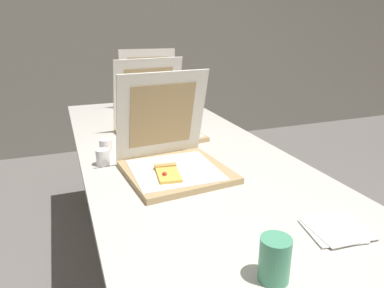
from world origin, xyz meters
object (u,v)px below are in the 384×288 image
at_px(pizza_box_front, 173,159).
at_px(cup_white_near_center, 103,157).
at_px(cup_printed_front, 275,259).
at_px(cup_white_mid, 106,147).
at_px(pizza_box_back, 152,104).
at_px(pizza_box_middle, 157,125).
at_px(napkin_pile, 334,229).
at_px(table, 176,157).

height_order(pizza_box_front, cup_white_near_center, pizza_box_front).
relative_size(pizza_box_front, cup_printed_front, 3.82).
bearing_deg(cup_printed_front, cup_white_mid, 103.97).
distance_m(pizza_box_front, cup_white_mid, 0.36).
bearing_deg(cup_white_mid, pizza_box_back, 60.31).
bearing_deg(pizza_box_middle, pizza_box_back, 71.14).
xyz_separation_m(pizza_box_back, cup_printed_front, (-0.15, -1.58, -0.00)).
distance_m(pizza_box_back, napkin_pile, 1.49).
bearing_deg(napkin_pile, pizza_box_back, 94.35).
height_order(table, pizza_box_back, pizza_box_back).
bearing_deg(pizza_box_middle, table, -87.96).
relative_size(pizza_box_middle, cup_white_mid, 6.25).
bearing_deg(pizza_box_back, table, -90.09).
xyz_separation_m(table, cup_white_near_center, (-0.34, -0.11, 0.08)).
bearing_deg(pizza_box_front, cup_white_near_center, 139.88).
distance_m(pizza_box_front, pizza_box_back, 0.96).
xyz_separation_m(table, pizza_box_front, (-0.10, -0.27, 0.10)).
bearing_deg(napkin_pile, cup_white_mid, 120.72).
bearing_deg(table, cup_printed_front, -94.84).
relative_size(pizza_box_middle, pizza_box_back, 1.02).
bearing_deg(napkin_pile, table, 102.74).
height_order(table, cup_white_mid, cup_white_mid).
bearing_deg(pizza_box_front, napkin_pile, -67.46).
height_order(pizza_box_middle, cup_white_mid, pizza_box_middle).
bearing_deg(cup_white_mid, napkin_pile, -59.28).
bearing_deg(cup_white_near_center, cup_white_mid, 76.85).
bearing_deg(pizza_box_front, cup_printed_front, -93.18).
relative_size(table, pizza_box_front, 5.34).
bearing_deg(pizza_box_back, cup_printed_front, -89.52).
relative_size(pizza_box_middle, cup_printed_front, 3.92).
xyz_separation_m(pizza_box_back, cup_white_near_center, (-0.40, -0.78, -0.02)).
relative_size(pizza_box_back, napkin_pile, 2.25).
xyz_separation_m(table, napkin_pile, (0.18, -0.80, 0.05)).
height_order(cup_white_near_center, cup_white_mid, same).
bearing_deg(napkin_pile, pizza_box_front, 117.76).
relative_size(cup_printed_front, napkin_pile, 0.58).
distance_m(cup_white_mid, napkin_pile, 0.96).
bearing_deg(cup_printed_front, pizza_box_front, 92.04).
height_order(pizza_box_back, cup_printed_front, pizza_box_back).
height_order(pizza_box_middle, pizza_box_back, pizza_box_back).
bearing_deg(table, cup_white_mid, 176.66).
relative_size(pizza_box_middle, napkin_pile, 2.29).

